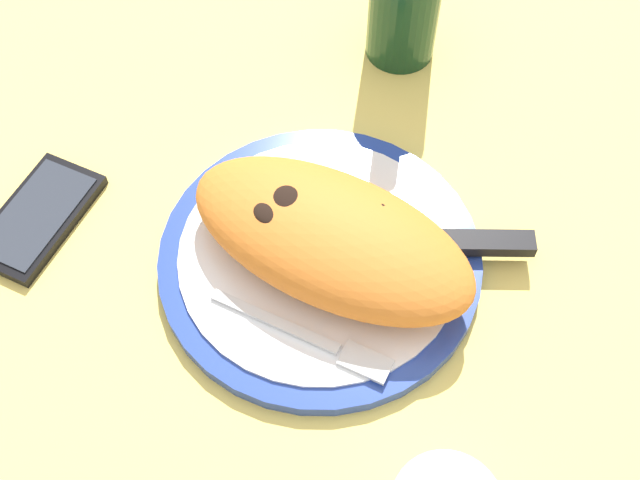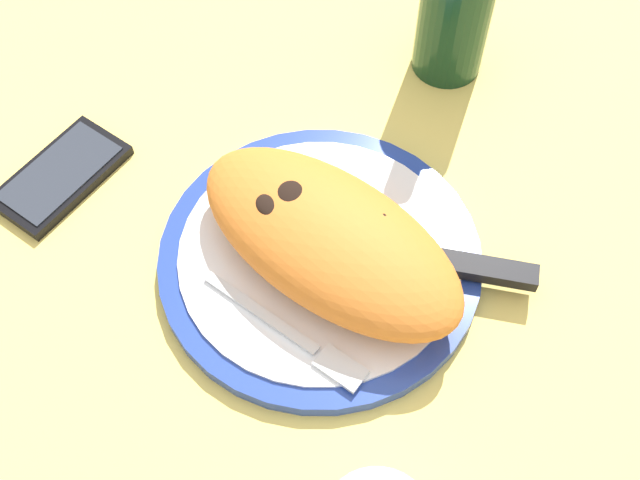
{
  "view_description": "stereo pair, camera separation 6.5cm",
  "coord_description": "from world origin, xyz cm",
  "px_view_note": "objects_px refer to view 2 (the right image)",
  "views": [
    {
      "loc": [
        16.71,
        -30.38,
        58.77
      ],
      "look_at": [
        0.0,
        0.0,
        3.72
      ],
      "focal_mm": 44.38,
      "sensor_mm": 36.0,
      "label": 1
    },
    {
      "loc": [
        22.09,
        -26.72,
        58.77
      ],
      "look_at": [
        0.0,
        0.0,
        3.72
      ],
      "focal_mm": 44.38,
      "sensor_mm": 36.0,
      "label": 2
    }
  ],
  "objects_px": {
    "plate": "(320,258)",
    "smartphone": "(61,175)",
    "calzone": "(326,242)",
    "fork": "(299,339)",
    "knife": "(441,263)"
  },
  "relations": [
    {
      "from": "plate",
      "to": "smartphone",
      "type": "bearing_deg",
      "value": -161.18
    },
    {
      "from": "plate",
      "to": "calzone",
      "type": "bearing_deg",
      "value": -25.4
    },
    {
      "from": "smartphone",
      "to": "plate",
      "type": "bearing_deg",
      "value": 18.82
    },
    {
      "from": "fork",
      "to": "knife",
      "type": "xyz_separation_m",
      "value": [
        0.05,
        0.13,
        0.0
      ]
    },
    {
      "from": "fork",
      "to": "calzone",
      "type": "bearing_deg",
      "value": 112.75
    },
    {
      "from": "calzone",
      "to": "smartphone",
      "type": "height_order",
      "value": "calzone"
    },
    {
      "from": "plate",
      "to": "fork",
      "type": "xyz_separation_m",
      "value": [
        0.04,
        -0.07,
        0.01
      ]
    },
    {
      "from": "fork",
      "to": "smartphone",
      "type": "distance_m",
      "value": 0.28
    },
    {
      "from": "knife",
      "to": "fork",
      "type": "bearing_deg",
      "value": -110.34
    },
    {
      "from": "plate",
      "to": "fork",
      "type": "distance_m",
      "value": 0.08
    },
    {
      "from": "plate",
      "to": "calzone",
      "type": "xyz_separation_m",
      "value": [
        0.01,
        -0.0,
        0.04
      ]
    },
    {
      "from": "fork",
      "to": "smartphone",
      "type": "height_order",
      "value": "fork"
    },
    {
      "from": "knife",
      "to": "smartphone",
      "type": "distance_m",
      "value": 0.35
    },
    {
      "from": "plate",
      "to": "knife",
      "type": "relative_size",
      "value": 1.29
    },
    {
      "from": "plate",
      "to": "smartphone",
      "type": "relative_size",
      "value": 2.18
    }
  ]
}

